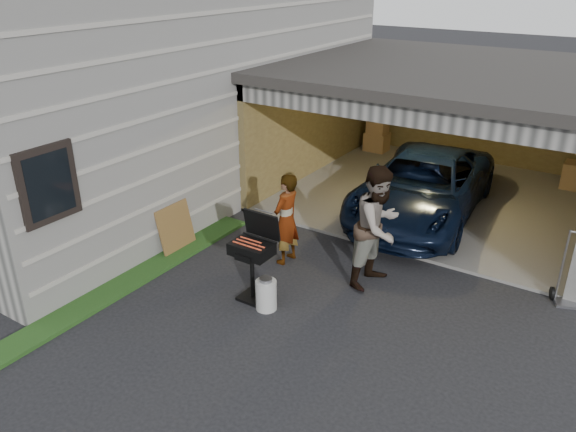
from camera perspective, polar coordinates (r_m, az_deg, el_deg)
name	(u,v)px	position (r m, az deg, el deg)	size (l,w,h in m)	color
ground	(231,333)	(8.18, -5.83, -11.75)	(80.00, 80.00, 0.00)	black
house	(129,60)	(13.84, -15.86, 15.00)	(7.00, 11.00, 5.50)	#474744
groundcover_strip	(69,315)	(9.04, -21.32, -9.39)	(0.50, 8.00, 0.06)	#193814
garage	(453,112)	(12.70, 16.43, 10.06)	(6.80, 6.30, 2.90)	#605E59
minivan	(422,189)	(11.60, 13.48, 2.67)	(2.13, 4.62, 1.28)	black
woman	(286,219)	(9.56, -0.18, -0.31)	(0.59, 0.39, 1.62)	#B0C1DE
man	(378,227)	(8.95, 9.16, -1.09)	(0.98, 0.76, 2.01)	#47241B
bbq_grill	(253,251)	(8.51, -3.57, -3.57)	(0.62, 0.54, 1.38)	black
propane_tank	(266,295)	(8.52, -2.23, -8.02)	(0.32, 0.32, 0.48)	silver
plywood_panel	(176,228)	(10.30, -11.33, -1.22)	(0.04, 0.79, 0.88)	brown
hand_truck	(570,289)	(9.69, 26.73, -6.66)	(0.54, 0.49, 1.20)	gray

